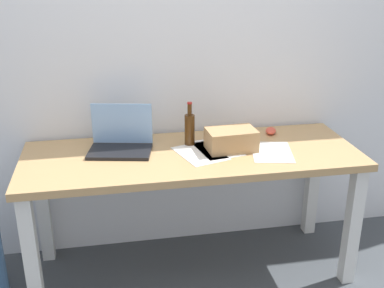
{
  "coord_description": "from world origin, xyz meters",
  "views": [
    {
      "loc": [
        -0.43,
        -2.33,
        1.73
      ],
      "look_at": [
        0.0,
        0.0,
        0.79
      ],
      "focal_mm": 44.62,
      "sensor_mm": 36.0,
      "label": 1
    }
  ],
  "objects_px": {
    "desk": "(192,170)",
    "computer_mouse": "(271,131)",
    "cardboard_box": "(231,140)",
    "beer_bottle": "(190,129)",
    "laptop_left": "(121,141)"
  },
  "relations": [
    {
      "from": "beer_bottle",
      "to": "computer_mouse",
      "type": "xyz_separation_m",
      "value": [
        0.51,
        0.09,
        -0.08
      ]
    },
    {
      "from": "desk",
      "to": "computer_mouse",
      "type": "distance_m",
      "value": 0.57
    },
    {
      "from": "cardboard_box",
      "to": "beer_bottle",
      "type": "bearing_deg",
      "value": 149.73
    },
    {
      "from": "computer_mouse",
      "to": "beer_bottle",
      "type": "bearing_deg",
      "value": -149.01
    },
    {
      "from": "desk",
      "to": "cardboard_box",
      "type": "height_order",
      "value": "cardboard_box"
    },
    {
      "from": "beer_bottle",
      "to": "computer_mouse",
      "type": "relative_size",
      "value": 2.47
    },
    {
      "from": "laptop_left",
      "to": "cardboard_box",
      "type": "height_order",
      "value": "laptop_left"
    },
    {
      "from": "desk",
      "to": "beer_bottle",
      "type": "relative_size",
      "value": 7.33
    },
    {
      "from": "computer_mouse",
      "to": "laptop_left",
      "type": "bearing_deg",
      "value": -152.28
    },
    {
      "from": "laptop_left",
      "to": "cardboard_box",
      "type": "relative_size",
      "value": 1.4
    },
    {
      "from": "desk",
      "to": "cardboard_box",
      "type": "bearing_deg",
      "value": -0.87
    },
    {
      "from": "beer_bottle",
      "to": "computer_mouse",
      "type": "distance_m",
      "value": 0.52
    },
    {
      "from": "beer_bottle",
      "to": "cardboard_box",
      "type": "height_order",
      "value": "beer_bottle"
    },
    {
      "from": "beer_bottle",
      "to": "cardboard_box",
      "type": "distance_m",
      "value": 0.24
    },
    {
      "from": "beer_bottle",
      "to": "computer_mouse",
      "type": "height_order",
      "value": "beer_bottle"
    }
  ]
}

